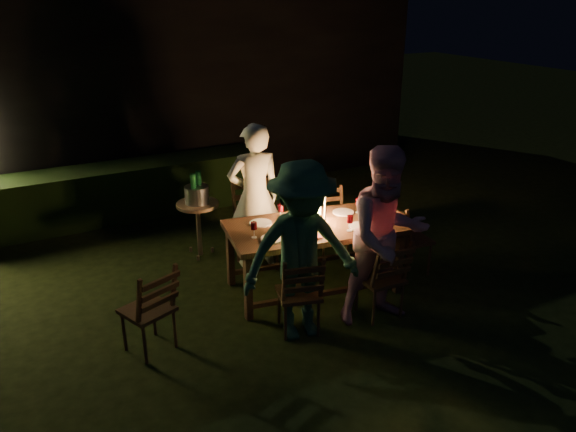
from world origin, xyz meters
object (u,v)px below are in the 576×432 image
lantern (317,209)px  side_table (198,209)px  chair_near_right (380,291)px  person_opp_right (387,237)px  person_opp_left (302,252)px  bottle_bucket_a (194,192)px  bottle_bucket_b (199,189)px  bottle_table (293,216)px  chair_spare (150,324)px  chair_end (409,250)px  chair_far_left (257,241)px  person_house_side (254,196)px  chair_near_left (299,307)px  ice_bucket (197,195)px  chair_far_right (331,235)px  dining_table (314,231)px

lantern → side_table: (-0.91, 1.40, -0.32)m
chair_near_right → person_opp_right: person_opp_right is taller
person_opp_left → bottle_bucket_a: size_ratio=5.63×
person_opp_right → bottle_bucket_b: (-1.12, 2.36, -0.05)m
bottle_table → person_opp_left: bearing=-112.7°
bottle_table → bottle_bucket_a: size_ratio=0.88×
bottle_bucket_a → side_table: bearing=38.7°
chair_spare → person_opp_left: person_opp_left is taller
chair_spare → lantern: size_ratio=2.70×
chair_end → side_table: 2.66m
bottle_table → chair_far_left: bearing=95.5°
side_table → chair_near_right: bearing=-62.6°
chair_spare → lantern: lantern is taller
chair_far_left → person_house_side: bearing=-89.6°
chair_near_left → ice_bucket: (-0.28, 2.13, 0.55)m
bottle_bucket_a → person_opp_right: bearing=-61.9°
chair_near_right → chair_end: chair_end is taller
chair_far_left → lantern: (0.38, -0.79, 0.62)m
person_opp_left → chair_near_right: bearing=3.2°
chair_spare → bottle_bucket_a: bottle_bucket_a is taller
person_opp_right → lantern: person_opp_right is taller
chair_near_right → person_house_side: 1.93m
chair_far_right → chair_end: bearing=135.0°
side_table → bottle_bucket_a: size_ratio=2.25×
dining_table → chair_far_right: 1.04m
dining_table → bottle_bucket_b: size_ratio=6.35×
chair_end → bottle_bucket_b: size_ratio=2.98×
chair_end → ice_bucket: 2.69m
chair_far_left → side_table: chair_far_left is taller
side_table → bottle_bucket_b: bottle_bucket_b is taller
person_opp_right → bottle_table: size_ratio=6.63×
chair_spare → ice_bucket: (1.11, 1.76, 0.54)m
ice_bucket → person_house_side: bearing=-46.5°
lantern → bottle_bucket_a: 1.67m
chair_near_right → bottle_bucket_b: 2.64m
person_house_side → person_opp_left: 1.64m
chair_spare → side_table: (1.11, 1.76, 0.35)m
chair_far_left → chair_far_right: chair_far_left is taller
dining_table → side_table: 1.68m
chair_end → ice_bucket: chair_end is taller
person_opp_left → side_table: person_opp_left is taller
chair_spare → person_opp_right: bearing=-35.4°
chair_end → side_table: chair_end is taller
dining_table → chair_far_left: chair_far_left is taller
chair_far_left → person_opp_right: person_opp_right is taller
chair_far_left → dining_table: bearing=120.5°
dining_table → lantern: 0.25m
lantern → bottle_bucket_b: lantern is taller
chair_far_left → bottle_bucket_a: bearing=-35.3°
chair_near_left → side_table: 2.18m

